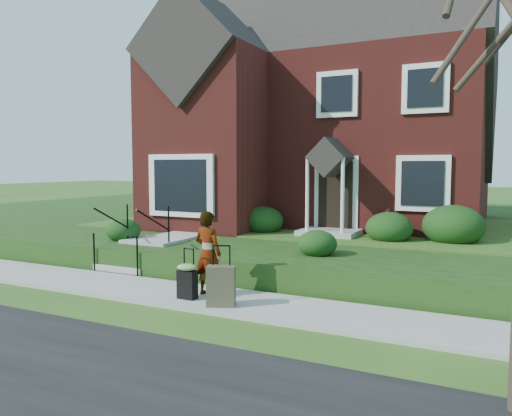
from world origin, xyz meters
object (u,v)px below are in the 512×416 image
Objects in this scene: front_steps at (143,250)px; woman at (208,253)px; suitcase_black at (187,279)px; suitcase_olive at (221,286)px.

woman is at bearing -30.17° from front_steps.
woman is at bearing 65.04° from suitcase_black.
suitcase_olive is (0.81, -0.14, -0.01)m from suitcase_black.
front_steps is 3.51m from suitcase_black.
front_steps is 2.12× the size of suitcase_black.
suitcase_black is (-0.21, -0.41, -0.44)m from woman.
suitcase_black is at bearing -37.61° from front_steps.
suitcase_black is at bearing 69.50° from woman.
front_steps is at bearing -23.71° from woman.
suitcase_olive is at bearing 144.47° from woman.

